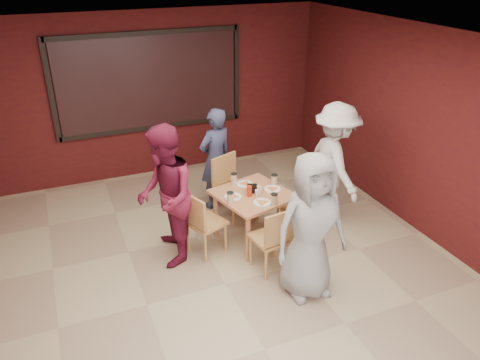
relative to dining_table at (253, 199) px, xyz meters
name	(u,v)px	position (x,y,z in m)	size (l,w,h in m)	color
floor	(226,284)	(-0.70, -0.78, -0.64)	(7.00, 7.00, 0.00)	tan
window_blinds	(150,82)	(-0.70, 2.67, 1.01)	(3.00, 0.02, 1.50)	black
dining_table	(253,199)	(0.00, 0.00, 0.00)	(1.11, 1.11, 0.87)	#B37749
chair_front	(274,237)	(-0.06, -0.77, -0.13)	(0.49, 0.49, 0.90)	#C07D4A
chair_back	(230,184)	(-0.05, 0.72, -0.10)	(0.60, 0.60, 0.95)	#C07D4A
chair_left	(202,220)	(-0.75, -0.06, -0.13)	(0.56, 0.56, 0.89)	#C07D4A
chair_right	(297,200)	(0.70, 0.03, -0.17)	(0.48, 0.48, 0.81)	#C07D4A
diner_front	(311,227)	(0.14, -1.25, 0.25)	(0.86, 0.56, 1.76)	gray
diner_back	(216,159)	(-0.13, 1.11, 0.16)	(0.58, 0.38, 1.59)	#323759
diner_left	(166,197)	(-1.18, 0.00, 0.28)	(0.89, 0.69, 1.82)	maroon
diner_right	(335,164)	(1.30, 0.07, 0.26)	(1.15, 0.66, 1.79)	silver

